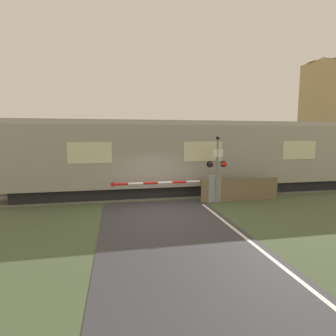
{
  "coord_description": "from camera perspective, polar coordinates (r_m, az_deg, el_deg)",
  "views": [
    {
      "loc": [
        -1.74,
        -10.14,
        3.14
      ],
      "look_at": [
        0.71,
        2.16,
        1.59
      ],
      "focal_mm": 28.0,
      "sensor_mm": 36.0,
      "label": 1
    }
  ],
  "objects": [
    {
      "name": "track_bed",
      "position": [
        14.5,
        -4.11,
        -5.4
      ],
      "size": [
        36.0,
        3.2,
        0.13
      ],
      "color": "slate",
      "rests_on": "ground_plane"
    },
    {
      "name": "ground_plane",
      "position": [
        10.76,
        -1.46,
        -9.94
      ],
      "size": [
        80.0,
        80.0,
        0.0
      ],
      "primitive_type": "plane",
      "color": "#475638"
    },
    {
      "name": "crossing_barrier",
      "position": [
        12.67,
        8.32,
        -4.21
      ],
      "size": [
        5.11,
        0.44,
        1.26
      ],
      "color": "gray",
      "rests_on": "ground_plane"
    },
    {
      "name": "signal_post",
      "position": [
        12.41,
        10.69,
        0.64
      ],
      "size": [
        0.99,
        0.26,
        3.13
      ],
      "color": "gray",
      "rests_on": "ground_plane"
    },
    {
      "name": "distant_building",
      "position": [
        44.38,
        30.55,
        11.26
      ],
      "size": [
        4.9,
        4.9,
        14.13
      ],
      "color": "tan",
      "rests_on": "ground_plane"
    },
    {
      "name": "train",
      "position": [
        14.73,
        5.64,
        2.55
      ],
      "size": [
        19.81,
        3.15,
        3.91
      ],
      "color": "black",
      "rests_on": "ground_plane"
    },
    {
      "name": "roadside_fence",
      "position": [
        13.18,
        15.44,
        -4.56
      ],
      "size": [
        3.96,
        0.06,
        1.1
      ],
      "color": "#726047",
      "rests_on": "ground_plane"
    }
  ]
}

